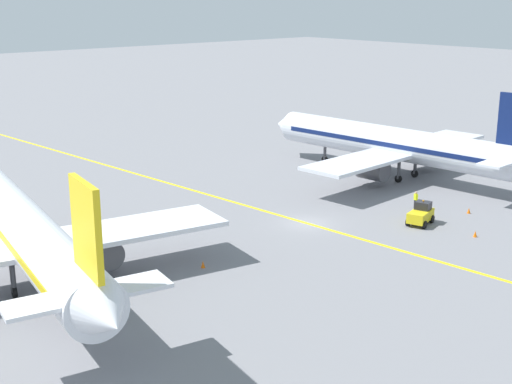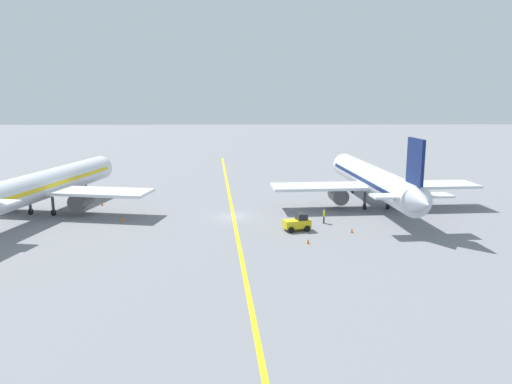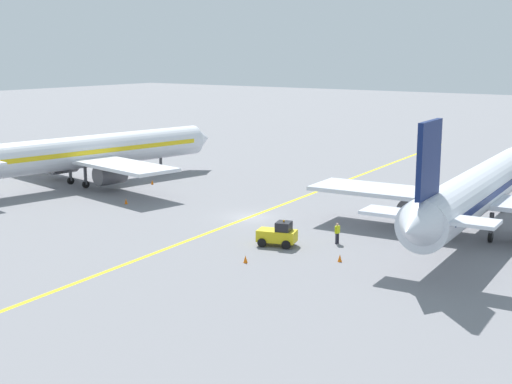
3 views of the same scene
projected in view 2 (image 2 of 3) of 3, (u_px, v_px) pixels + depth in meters
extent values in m
plane|color=slate|center=(233.00, 217.00, 63.21)|extent=(400.00, 400.00, 0.00)
cube|color=yellow|center=(233.00, 217.00, 63.21)|extent=(9.09, 119.71, 0.01)
cylinder|color=silver|center=(49.00, 183.00, 65.30)|extent=(8.90, 30.16, 3.60)
cone|color=silver|center=(105.00, 166.00, 81.00)|extent=(3.79, 2.97, 3.42)
cube|color=yellow|center=(49.00, 182.00, 65.28)|extent=(8.40, 27.22, 0.50)
cube|color=silver|center=(45.00, 190.00, 64.47)|extent=(28.48, 10.12, 0.36)
cylinder|color=#4C4C51|center=(11.00, 198.00, 65.50)|extent=(2.74, 3.54, 2.20)
cylinder|color=#4C4C51|center=(81.00, 201.00, 63.92)|extent=(2.74, 3.54, 2.20)
cylinder|color=#4C4C51|center=(86.00, 188.00, 75.06)|extent=(0.36, 0.36, 2.00)
cylinder|color=black|center=(86.00, 195.00, 75.26)|extent=(0.42, 0.84, 0.80)
cylinder|color=#4C4C51|center=(30.00, 204.00, 64.08)|extent=(0.36, 0.36, 2.00)
cylinder|color=black|center=(31.00, 212.00, 64.27)|extent=(0.42, 0.84, 0.80)
cylinder|color=#4C4C51|center=(53.00, 205.00, 63.57)|extent=(0.36, 0.36, 2.00)
cylinder|color=black|center=(54.00, 213.00, 63.77)|extent=(0.42, 0.84, 0.80)
cylinder|color=silver|center=(372.00, 179.00, 68.52)|extent=(5.75, 30.18, 3.60)
cone|color=silver|center=(342.00, 163.00, 84.35)|extent=(3.58, 2.64, 3.42)
cone|color=silver|center=(423.00, 202.00, 52.33)|extent=(3.27, 3.21, 3.06)
cube|color=#0F1E51|center=(373.00, 178.00, 68.49)|extent=(5.58, 27.19, 0.50)
cube|color=silver|center=(375.00, 186.00, 67.68)|extent=(28.30, 7.21, 0.36)
cylinder|color=#4C4C51|center=(338.00, 195.00, 67.47)|extent=(2.43, 3.35, 2.20)
cylinder|color=#4C4C51|center=(410.00, 194.00, 68.36)|extent=(2.43, 3.35, 2.20)
cube|color=#0F1E51|center=(415.00, 161.00, 54.01)|extent=(0.65, 4.02, 5.00)
cube|color=silver|center=(411.00, 196.00, 55.24)|extent=(9.15, 3.04, 0.24)
cylinder|color=#4C4C51|center=(352.00, 184.00, 78.36)|extent=(0.36, 0.36, 2.00)
cylinder|color=black|center=(352.00, 190.00, 78.55)|extent=(0.34, 0.82, 0.80)
cylinder|color=#4C4C51|center=(365.00, 199.00, 66.88)|extent=(0.36, 0.36, 2.00)
cylinder|color=black|center=(364.00, 207.00, 67.07)|extent=(0.34, 0.82, 0.80)
cylinder|color=#4C4C51|center=(388.00, 199.00, 67.16)|extent=(0.36, 0.36, 2.00)
cylinder|color=black|center=(388.00, 206.00, 67.35)|extent=(0.34, 0.82, 0.80)
cube|color=gold|center=(297.00, 224.00, 56.63)|extent=(3.30, 2.28, 0.90)
cube|color=black|center=(301.00, 217.00, 56.64)|extent=(1.41, 1.53, 0.70)
sphere|color=orange|center=(301.00, 213.00, 56.56)|extent=(0.16, 0.16, 0.16)
cylinder|color=black|center=(302.00, 225.00, 57.71)|extent=(0.74, 0.44, 0.70)
cylinder|color=black|center=(307.00, 229.00, 56.30)|extent=(0.74, 0.44, 0.70)
cylinder|color=black|center=(286.00, 227.00, 57.14)|extent=(0.74, 0.44, 0.70)
cylinder|color=black|center=(291.00, 230.00, 55.73)|extent=(0.74, 0.44, 0.70)
cylinder|color=#23232D|center=(324.00, 220.00, 59.82)|extent=(0.16, 0.16, 0.85)
cylinder|color=#23232D|center=(324.00, 220.00, 60.01)|extent=(0.16, 0.16, 0.85)
cube|color=#CCD819|center=(324.00, 214.00, 59.77)|extent=(0.31, 0.40, 0.60)
cylinder|color=#CCD819|center=(324.00, 214.00, 59.55)|extent=(0.10, 0.10, 0.55)
cylinder|color=#CCD819|center=(324.00, 214.00, 60.00)|extent=(0.10, 0.10, 0.55)
sphere|color=tan|center=(324.00, 211.00, 59.69)|extent=(0.22, 0.22, 0.22)
cone|color=orange|center=(308.00, 241.00, 51.71)|extent=(0.32, 0.32, 0.55)
cone|color=orange|center=(123.00, 220.00, 60.60)|extent=(0.32, 0.32, 0.55)
cone|color=orange|center=(102.00, 204.00, 69.59)|extent=(0.32, 0.32, 0.55)
cone|color=orange|center=(352.00, 230.00, 55.86)|extent=(0.32, 0.32, 0.55)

